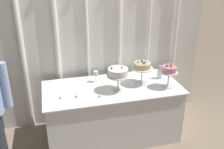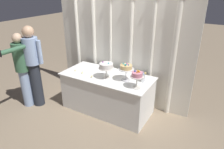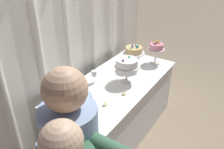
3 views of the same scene
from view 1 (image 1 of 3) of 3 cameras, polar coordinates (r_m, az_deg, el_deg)
name	(u,v)px [view 1 (image 1 of 3)]	position (r m, az deg, el deg)	size (l,w,h in m)	color
ground_plane	(114,139)	(3.75, 0.43, -14.04)	(24.00, 24.00, 0.00)	gray
draped_curtain	(103,25)	(3.67, -2.07, 10.86)	(3.03, 0.16, 2.84)	white
cake_table	(112,112)	(3.60, 0.05, -8.23)	(1.80, 0.83, 0.77)	white
cake_display_leftmost	(118,73)	(3.23, 1.34, 0.33)	(0.29, 0.29, 0.32)	silver
cake_display_center	(142,67)	(3.43, 6.67, 1.62)	(0.29, 0.29, 0.35)	silver
cake_display_rightmost	(169,71)	(3.39, 12.45, 0.75)	(0.23, 0.23, 0.33)	silver
wine_glass	(96,74)	(3.51, -3.59, 0.12)	(0.06, 0.06, 0.16)	silver
flower_vase	(160,72)	(3.68, 10.54, 0.52)	(0.10, 0.08, 0.20)	silver
tealight_far_left	(61,98)	(3.20, -11.21, -5.01)	(0.04, 0.04, 0.03)	beige
tealight_near_left	(77,96)	(3.20, -7.73, -4.74)	(0.05, 0.05, 0.04)	beige
tealight_near_right	(100,96)	(3.18, -2.60, -4.73)	(0.05, 0.05, 0.03)	beige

